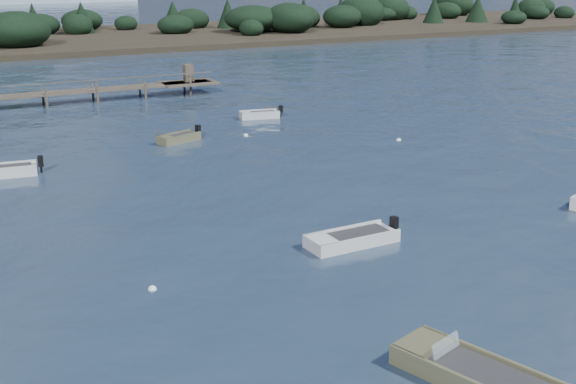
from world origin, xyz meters
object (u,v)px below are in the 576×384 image
tender_far_grey_b (260,116)px  tender_far_grey (5,173)px  dinghy_near_olive (476,378)px  dinghy_mid_grey (352,241)px  tender_far_white (179,139)px

tender_far_grey_b → tender_far_grey: (-19.79, -7.82, 0.01)m
dinghy_near_olive → dinghy_mid_grey: 11.09m
tender_far_grey_b → tender_far_white: bearing=-150.8°
tender_far_grey_b → dinghy_near_olive: bearing=-106.2°
tender_far_grey_b → tender_far_white: tender_far_grey_b is taller
tender_far_white → dinghy_mid_grey: tender_far_white is taller
tender_far_grey_b → tender_far_white: 9.45m
tender_far_grey_b → dinghy_mid_grey: (-8.01, -25.90, -0.01)m
dinghy_near_olive → tender_far_white: bearing=85.7°
tender_far_grey_b → dinghy_near_olive: 38.19m
tender_far_white → dinghy_near_olive: (-2.42, -32.06, 0.01)m
tender_far_grey_b → dinghy_mid_grey: tender_far_grey_b is taller
tender_far_white → tender_far_grey: bearing=-164.4°
tender_far_white → dinghy_mid_grey: (0.24, -21.29, -0.01)m
tender_far_grey → dinghy_near_olive: bearing=-72.5°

